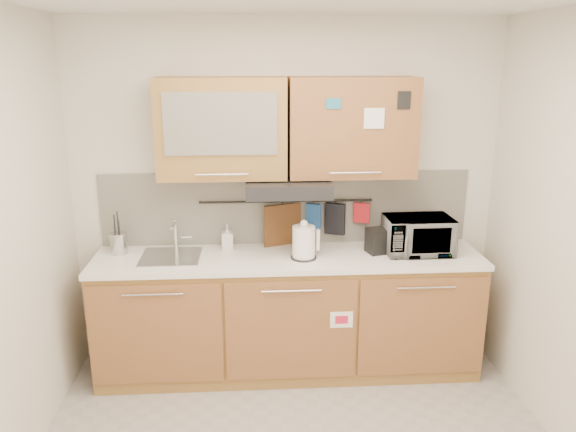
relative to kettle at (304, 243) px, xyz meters
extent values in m
plane|color=silver|center=(-0.11, 0.38, 0.27)|extent=(3.20, 0.00, 3.20)
cube|color=#A67D3A|center=(-0.11, 0.08, -0.59)|extent=(2.80, 0.60, 0.88)
cube|color=black|center=(-0.11, 0.08, -0.98)|extent=(2.80, 0.54, 0.10)
cube|color=#9C5E37|center=(-1.04, -0.24, -0.56)|extent=(0.91, 0.02, 0.74)
cylinder|color=silver|center=(-1.04, -0.26, -0.25)|extent=(0.41, 0.01, 0.01)
cube|color=#9C5E37|center=(-0.11, -0.24, -0.56)|extent=(0.91, 0.02, 0.74)
cylinder|color=silver|center=(-0.11, -0.26, -0.25)|extent=(0.41, 0.01, 0.01)
cube|color=#9C5E37|center=(0.83, -0.24, -0.56)|extent=(0.91, 0.02, 0.74)
cylinder|color=silver|center=(0.83, -0.26, -0.25)|extent=(0.41, 0.01, 0.01)
cube|color=white|center=(-0.11, 0.07, -0.13)|extent=(2.82, 0.62, 0.04)
cube|color=silver|center=(-0.11, 0.36, 0.17)|extent=(2.80, 0.02, 0.56)
cube|color=#A67D3A|center=(-0.57, 0.20, 0.80)|extent=(0.90, 0.35, 0.70)
cube|color=silver|center=(-0.57, 0.02, 0.85)|extent=(0.76, 0.02, 0.42)
cube|color=#9C5E37|center=(0.35, 0.20, 0.80)|extent=(0.90, 0.35, 0.70)
cube|color=white|center=(0.47, 0.02, 0.88)|extent=(0.14, 0.00, 0.14)
cube|color=black|center=(-0.11, 0.13, 0.39)|extent=(0.60, 0.46, 0.10)
cube|color=silver|center=(-0.96, 0.08, -0.12)|extent=(0.42, 0.40, 0.03)
cylinder|color=silver|center=(-0.94, 0.24, 0.01)|extent=(0.03, 0.03, 0.24)
cylinder|color=silver|center=(-0.94, 0.16, 0.11)|extent=(0.02, 0.18, 0.02)
cylinder|color=black|center=(-0.11, 0.33, 0.23)|extent=(1.30, 0.02, 0.02)
cylinder|color=#B8B9BD|center=(-1.34, 0.19, -0.04)|extent=(0.16, 0.16, 0.16)
cylinder|color=black|center=(-1.37, 0.20, 0.03)|extent=(0.01, 0.01, 0.29)
cylinder|color=black|center=(-1.33, 0.17, 0.02)|extent=(0.01, 0.01, 0.26)
cylinder|color=black|center=(-1.34, 0.21, 0.04)|extent=(0.01, 0.01, 0.31)
cylinder|color=black|center=(-1.36, 0.17, 0.00)|extent=(0.01, 0.01, 0.23)
cylinder|color=white|center=(0.00, 0.00, 0.00)|extent=(0.19, 0.19, 0.24)
sphere|color=white|center=(0.00, 0.00, 0.15)|extent=(0.05, 0.05, 0.05)
cube|color=white|center=(0.10, 0.02, 0.02)|extent=(0.03, 0.04, 0.15)
cylinder|color=black|center=(0.00, 0.00, -0.11)|extent=(0.18, 0.18, 0.01)
cube|color=black|center=(0.60, 0.10, -0.02)|extent=(0.27, 0.20, 0.18)
cube|color=black|center=(0.56, 0.09, 0.06)|extent=(0.09, 0.12, 0.01)
cube|color=black|center=(0.64, 0.11, 0.06)|extent=(0.09, 0.12, 0.01)
imported|color=#999999|center=(0.84, 0.07, 0.02)|extent=(0.49, 0.34, 0.27)
imported|color=#999999|center=(-0.55, 0.24, -0.02)|extent=(0.09, 0.09, 0.19)
cube|color=brown|center=(-0.13, 0.31, 0.02)|extent=(0.29, 0.13, 0.38)
cube|color=#204C93|center=(0.10, 0.31, 0.11)|extent=(0.12, 0.07, 0.19)
cube|color=black|center=(0.27, 0.31, 0.08)|extent=(0.16, 0.10, 0.24)
cube|color=#AF1720|center=(0.47, 0.31, 0.13)|extent=(0.12, 0.06, 0.15)
camera|label=1|loc=(-0.35, -3.78, 1.27)|focal=35.00mm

